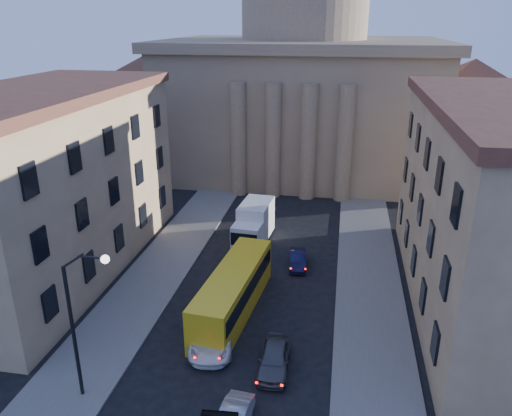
# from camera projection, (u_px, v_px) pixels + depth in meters

# --- Properties ---
(sidewalk_left) EXTENTS (5.00, 60.00, 0.15)m
(sidewalk_left) POSITION_uv_depth(u_px,v_px,m) (137.00, 299.00, 36.91)
(sidewalk_left) COLOR #605C57
(sidewalk_left) RESTS_ON ground
(sidewalk_right) EXTENTS (5.00, 60.00, 0.15)m
(sidewalk_right) POSITION_uv_depth(u_px,v_px,m) (371.00, 322.00, 34.14)
(sidewalk_right) COLOR #605C57
(sidewalk_right) RESTS_ON ground
(church) EXTENTS (68.02, 28.76, 36.60)m
(church) POSITION_uv_depth(u_px,v_px,m) (302.00, 80.00, 65.79)
(church) COLOR #81674F
(church) RESTS_ON ground
(building_left) EXTENTS (11.60, 26.60, 14.70)m
(building_left) POSITION_uv_depth(u_px,v_px,m) (47.00, 182.00, 39.36)
(building_left) COLOR tan
(building_left) RESTS_ON ground
(building_right) EXTENTS (11.60, 26.60, 14.70)m
(building_right) POSITION_uv_depth(u_px,v_px,m) (506.00, 209.00, 33.81)
(building_right) COLOR tan
(building_right) RESTS_ON ground
(street_lamp) EXTENTS (2.62, 0.44, 8.83)m
(street_lamp) POSITION_uv_depth(u_px,v_px,m) (80.00, 314.00, 25.61)
(street_lamp) COLOR black
(street_lamp) RESTS_ON ground
(car_left_mid) EXTENTS (3.28, 5.88, 1.55)m
(car_left_mid) POSITION_uv_depth(u_px,v_px,m) (213.00, 335.00, 31.55)
(car_left_mid) COLOR white
(car_left_mid) RESTS_ON ground
(car_right_far) EXTENTS (1.90, 4.44, 1.49)m
(car_right_far) POSITION_uv_depth(u_px,v_px,m) (274.00, 358.00, 29.42)
(car_right_far) COLOR #444448
(car_right_far) RESTS_ON ground
(car_right_distant) EXTENTS (1.71, 3.93, 1.26)m
(car_right_distant) POSITION_uv_depth(u_px,v_px,m) (298.00, 259.00, 41.76)
(car_right_distant) COLOR black
(car_right_distant) RESTS_ON ground
(city_bus) EXTENTS (3.68, 11.57, 3.20)m
(city_bus) POSITION_uv_depth(u_px,v_px,m) (233.00, 290.00, 34.87)
(city_bus) COLOR gold
(city_bus) RESTS_ON ground
(box_truck) EXTENTS (3.04, 6.67, 3.56)m
(box_truck) POSITION_uv_depth(u_px,v_px,m) (254.00, 225.00, 45.96)
(box_truck) COLOR silver
(box_truck) RESTS_ON ground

